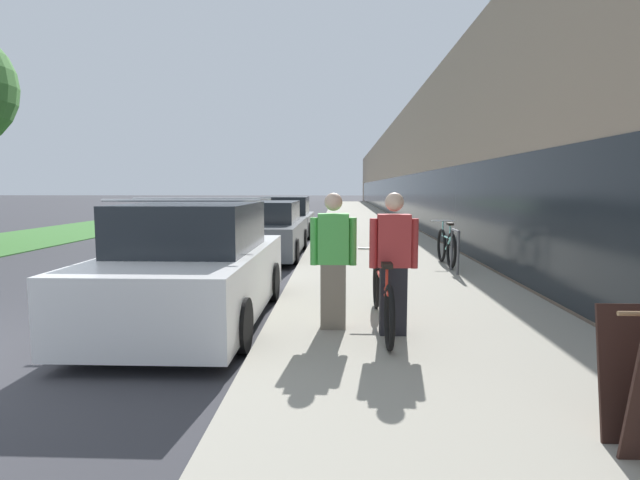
{
  "coord_description": "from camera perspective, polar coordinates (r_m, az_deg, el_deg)",
  "views": [
    {
      "loc": [
        4.56,
        -4.25,
        1.77
      ],
      "look_at": [
        3.84,
        13.74,
        -0.12
      ],
      "focal_mm": 28.0,
      "sensor_mm": 36.0,
      "label": 1
    }
  ],
  "objects": [
    {
      "name": "vintage_roadster_curbside",
      "position": [
        12.97,
        -6.28,
        1.04
      ],
      "size": [
        1.95,
        4.66,
        1.42
      ],
      "color": "#4C5156",
      "rests_on": "ground"
    },
    {
      "name": "lawn_strip",
      "position": [
        31.25,
        -18.08,
        2.49
      ],
      "size": [
        4.5,
        70.0,
        0.03
      ],
      "color": "#3D7533",
      "rests_on": "ground"
    },
    {
      "name": "person_bystander",
      "position": [
        5.81,
        1.53,
        -2.4
      ],
      "size": [
        0.54,
        0.21,
        1.59
      ],
      "color": "#756B5B",
      "rests_on": "sidewalk_slab"
    },
    {
      "name": "bike_rack_hoop",
      "position": [
        10.04,
        15.18,
        -0.69
      ],
      "size": [
        0.05,
        0.6,
        0.84
      ],
      "color": "#4C4C51",
      "rests_on": "sidewalk_slab"
    },
    {
      "name": "person_rider",
      "position": [
        5.63,
        8.39,
        -2.7
      ],
      "size": [
        0.54,
        0.21,
        1.59
      ],
      "color": "black",
      "rests_on": "sidewalk_slab"
    },
    {
      "name": "parked_sedan_far",
      "position": [
        18.24,
        -3.89,
        2.48
      ],
      "size": [
        1.92,
        4.08,
        1.44
      ],
      "color": "#4C5156",
      "rests_on": "ground"
    },
    {
      "name": "tandem_bicycle",
      "position": [
        6.01,
        7.1,
        -6.35
      ],
      "size": [
        0.52,
        2.48,
        0.85
      ],
      "color": "black",
      "rests_on": "sidewalk_slab"
    },
    {
      "name": "parked_sedan_curbside",
      "position": [
        6.78,
        -14.24,
        -3.17
      ],
      "size": [
        1.94,
        4.15,
        1.63
      ],
      "color": "white",
      "rests_on": "ground"
    },
    {
      "name": "sidewalk_slab",
      "position": [
        25.33,
        4.69,
        2.12
      ],
      "size": [
        3.94,
        70.0,
        0.12
      ],
      "color": "#A39E8E",
      "rests_on": "ground"
    },
    {
      "name": "cruiser_bike_nearest",
      "position": [
        10.94,
        14.24,
        -0.76
      ],
      "size": [
        0.52,
        1.72,
        0.94
      ],
      "color": "black",
      "rests_on": "sidewalk_slab"
    },
    {
      "name": "storefront_facade",
      "position": [
        34.23,
        16.06,
        7.49
      ],
      "size": [
        10.01,
        70.0,
        5.61
      ],
      "color": "gray",
      "rests_on": "ground"
    }
  ]
}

